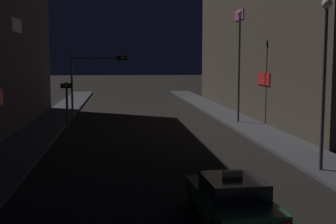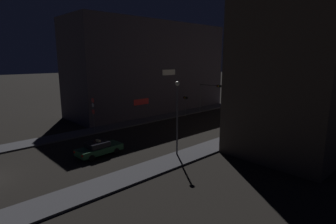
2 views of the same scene
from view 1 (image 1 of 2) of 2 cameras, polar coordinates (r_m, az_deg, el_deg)
sidewalk_left at (r=35.77m, az=-14.48°, el=-1.27°), size 2.78×68.20×0.17m
sidewalk_right at (r=36.57m, az=8.48°, el=-0.98°), size 2.78×68.20×0.17m
building_facade_right at (r=42.87m, az=15.16°, el=12.55°), size 9.48×35.78×18.99m
taxi at (r=13.58m, az=7.92°, el=-10.78°), size 2.02×4.53×1.62m
traffic_light_overhead at (r=35.66m, az=-9.26°, el=4.77°), size 4.33×0.41×5.20m
traffic_light_left_kerb at (r=32.22m, az=-12.50°, el=2.06°), size 0.80×0.42×3.28m
street_lamp_near_block at (r=19.93m, az=18.91°, el=5.43°), size 0.41×0.41×7.06m
street_lamp_far_block at (r=34.39m, az=8.87°, el=6.77°), size 0.38×0.38×8.23m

